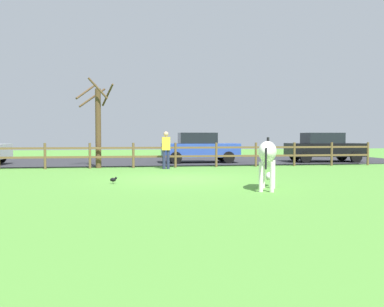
# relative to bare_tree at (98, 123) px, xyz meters

# --- Properties ---
(ground_plane) EXTENTS (60.00, 60.00, 0.00)m
(ground_plane) POSITION_rel_bare_tree_xyz_m (3.04, -5.29, -2.03)
(ground_plane) COLOR #549338
(parking_asphalt) EXTENTS (28.00, 7.40, 0.05)m
(parking_asphalt) POSITION_rel_bare_tree_xyz_m (3.04, 4.01, -2.01)
(parking_asphalt) COLOR #2D2D33
(parking_asphalt) RESTS_ON ground_plane
(paddock_fence) EXTENTS (21.07, 0.11, 1.13)m
(paddock_fence) POSITION_rel_bare_tree_xyz_m (2.52, -0.29, -1.38)
(paddock_fence) COLOR brown
(paddock_fence) RESTS_ON ground_plane
(bare_tree) EXTENTS (1.68, 1.44, 4.00)m
(bare_tree) POSITION_rel_bare_tree_xyz_m (0.00, 0.00, 0.00)
(bare_tree) COLOR #513A23
(bare_tree) RESTS_ON ground_plane
(zebra) EXTENTS (0.99, 1.84, 1.41)m
(zebra) POSITION_rel_bare_tree_xyz_m (5.00, -8.49, -1.11)
(zebra) COLOR white
(zebra) RESTS_ON ground_plane
(crow_on_grass) EXTENTS (0.21, 0.10, 0.20)m
(crow_on_grass) POSITION_rel_bare_tree_xyz_m (0.86, -6.41, -1.91)
(crow_on_grass) COLOR black
(crow_on_grass) RESTS_ON ground_plane
(parked_car_black) EXTENTS (4.11, 2.11, 1.56)m
(parked_car_black) POSITION_rel_bare_tree_xyz_m (11.78, 1.89, -1.19)
(parked_car_black) COLOR black
(parked_car_black) RESTS_ON parking_asphalt
(parked_car_blue) EXTENTS (4.04, 1.96, 1.56)m
(parked_car_blue) POSITION_rel_bare_tree_xyz_m (5.05, 2.37, -1.19)
(parked_car_blue) COLOR #2D4CAD
(parked_car_blue) RESTS_ON parking_asphalt
(visitor_near_fence) EXTENTS (0.37, 0.23, 1.64)m
(visitor_near_fence) POSITION_rel_bare_tree_xyz_m (2.97, -1.02, -1.13)
(visitor_near_fence) COLOR #232847
(visitor_near_fence) RESTS_ON ground_plane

